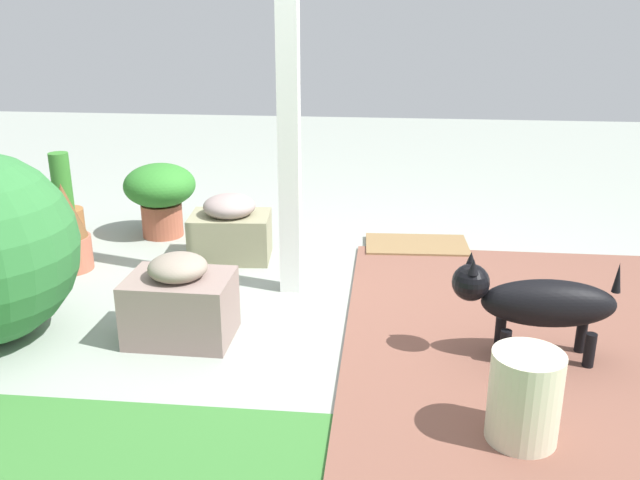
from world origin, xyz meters
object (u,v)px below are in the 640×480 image
(doormat, at_px, (417,246))
(porch_pillar, at_px, (288,61))
(stone_planter_mid, at_px, (180,302))
(terracotta_pot_broad, at_px, (160,192))
(stone_planter_nearest, at_px, (230,229))
(ceramic_urn, at_px, (524,399))
(terracotta_pot_spiky, at_px, (66,229))
(terracotta_pot_tall, at_px, (65,209))
(dog, at_px, (536,302))

(doormat, bearing_deg, porch_pillar, 46.17)
(stone_planter_mid, relative_size, terracotta_pot_broad, 0.98)
(stone_planter_nearest, xyz_separation_m, doormat, (-1.13, -0.30, -0.17))
(stone_planter_mid, height_order, ceramic_urn, stone_planter_mid)
(stone_planter_nearest, bearing_deg, porch_pillar, 135.23)
(terracotta_pot_spiky, xyz_separation_m, doormat, (-2.03, -0.58, -0.23))
(terracotta_pot_tall, distance_m, terracotta_pot_broad, 0.63)
(stone_planter_nearest, bearing_deg, doormat, -165.09)
(ceramic_urn, xyz_separation_m, doormat, (0.31, -2.01, -0.16))
(terracotta_pot_spiky, bearing_deg, ceramic_urn, 148.51)
(dog, height_order, doormat, dog)
(terracotta_pot_broad, bearing_deg, porch_pillar, 140.80)
(porch_pillar, bearing_deg, ceramic_urn, 128.27)
(terracotta_pot_tall, xyz_separation_m, dog, (-2.75, 1.34, 0.07))
(ceramic_urn, height_order, doormat, ceramic_urn)
(stone_planter_mid, bearing_deg, doormat, -129.78)
(dog, xyz_separation_m, ceramic_urn, (0.15, 0.61, -0.10))
(terracotta_pot_tall, bearing_deg, doormat, -178.64)
(stone_planter_mid, xyz_separation_m, dog, (-1.58, 0.05, 0.10))
(terracotta_pot_broad, xyz_separation_m, doormat, (-1.68, 0.07, -0.28))
(terracotta_pot_broad, xyz_separation_m, ceramic_urn, (-1.99, 2.08, -0.12))
(stone_planter_mid, height_order, doormat, stone_planter_mid)
(stone_planter_mid, bearing_deg, porch_pillar, -124.33)
(terracotta_pot_tall, bearing_deg, dog, 153.92)
(terracotta_pot_broad, bearing_deg, stone_planter_nearest, 145.90)
(terracotta_pot_broad, distance_m, dog, 2.59)
(stone_planter_mid, xyz_separation_m, doormat, (-1.13, -1.35, -0.17))
(ceramic_urn, bearing_deg, dog, -103.42)
(stone_planter_nearest, bearing_deg, stone_planter_mid, 90.41)
(terracotta_pot_spiky, distance_m, dog, 2.62)
(terracotta_pot_spiky, xyz_separation_m, terracotta_pot_broad, (-0.35, -0.65, 0.05))
(stone_planter_nearest, xyz_separation_m, ceramic_urn, (-1.44, 1.71, -0.01))
(porch_pillar, relative_size, terracotta_pot_tall, 4.21)
(porch_pillar, bearing_deg, stone_planter_nearest, -44.77)
(porch_pillar, bearing_deg, doormat, -133.83)
(ceramic_urn, bearing_deg, terracotta_pot_tall, -36.96)
(ceramic_urn, bearing_deg, doormat, -81.27)
(terracotta_pot_broad, height_order, doormat, terracotta_pot_broad)
(terracotta_pot_spiky, relative_size, terracotta_pot_tall, 0.90)
(doormat, bearing_deg, stone_planter_mid, 50.22)
(terracotta_pot_tall, bearing_deg, porch_pillar, 156.97)
(terracotta_pot_tall, bearing_deg, ceramic_urn, 143.04)
(terracotta_pot_spiky, bearing_deg, terracotta_pot_tall, -63.52)
(porch_pillar, relative_size, ceramic_urn, 6.84)
(terracotta_pot_broad, bearing_deg, dog, 145.51)
(ceramic_urn, bearing_deg, stone_planter_nearest, -49.84)
(dog, distance_m, doormat, 1.49)
(terracotta_pot_spiky, bearing_deg, doormat, -164.11)
(porch_pillar, distance_m, terracotta_pot_spiky, 1.65)
(terracotta_pot_spiky, height_order, doormat, terracotta_pot_spiky)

